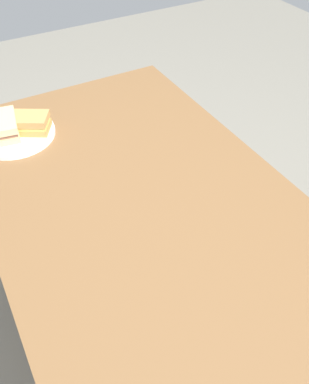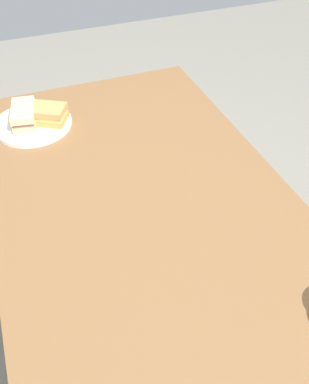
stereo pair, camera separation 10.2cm
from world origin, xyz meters
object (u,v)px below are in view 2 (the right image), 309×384
object	(u,v)px
dining_table	(145,228)
sandwich_back	(46,114)
sandwich_plate	(33,124)
sandwich_front	(24,115)

from	to	relation	value
dining_table	sandwich_back	size ratio (longest dim) A/B	8.96
sandwich_plate	sandwich_front	xyz separation A→B (m)	(-0.00, -0.02, 0.03)
sandwich_plate	sandwich_back	bearing A→B (deg)	75.11
sandwich_back	sandwich_plate	bearing A→B (deg)	-104.89
sandwich_plate	sandwich_front	bearing A→B (deg)	-102.75
dining_table	sandwich_front	bearing A→B (deg)	-152.48
dining_table	sandwich_front	size ratio (longest dim) A/B	9.17
sandwich_plate	sandwich_back	size ratio (longest dim) A/B	1.67
sandwich_front	dining_table	bearing A→B (deg)	27.52
dining_table	sandwich_plate	bearing A→B (deg)	-154.28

